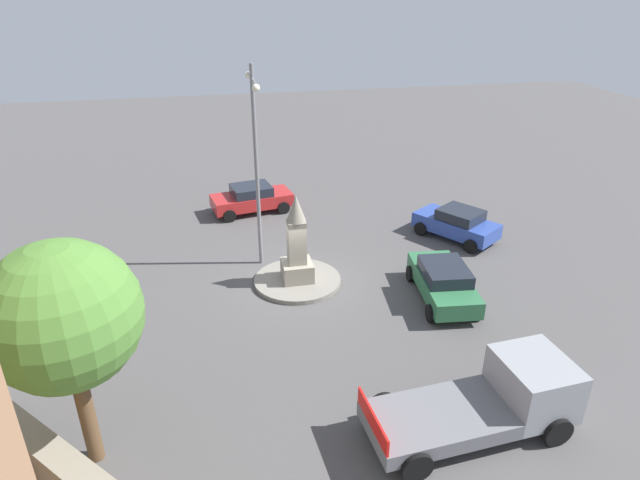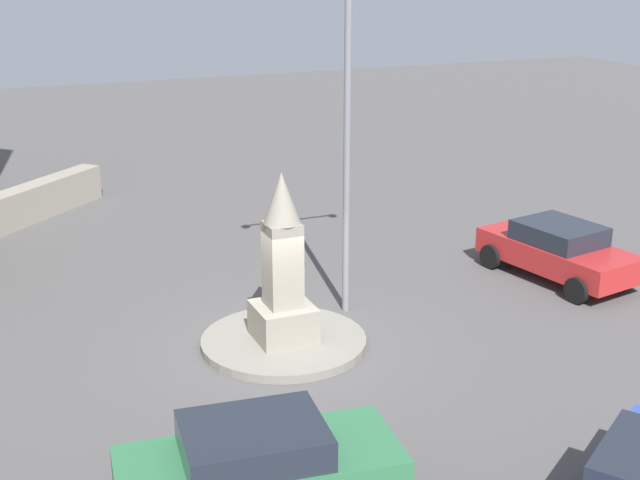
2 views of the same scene
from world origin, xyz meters
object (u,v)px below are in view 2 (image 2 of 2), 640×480
Objects in this scene: car_green_parked_right at (258,467)px; car_red_waiting at (558,250)px; monument at (283,274)px; streetlamp at (348,97)px.

car_green_parked_right reaches higher than car_red_waiting.
monument is 4.07m from streetlamp.
car_green_parked_right is (-2.36, -5.20, -0.86)m from monument.
car_green_parked_right is (-4.36, -6.43, -4.18)m from streetlamp.
monument is 0.83× the size of car_green_parked_right.
streetlamp is 1.92× the size of car_green_parked_right.
car_red_waiting is at bearing -1.89° from streetlamp.
car_green_parked_right is 11.92m from car_red_waiting.
monument is at bearing 65.56° from car_green_parked_right.
streetlamp reaches higher than monument.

